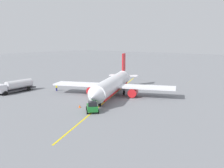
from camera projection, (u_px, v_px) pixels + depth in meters
The scene contains 7 objects.
ground_plane at pixel (112, 96), 63.52m from camera, with size 400.00×400.00×0.00m, color slate.
airplane at pixel (112, 85), 63.52m from camera, with size 30.84×29.93×9.77m.
fuel_tanker at pixel (16, 86), 67.74m from camera, with size 11.15×3.44×3.15m.
pushback_tug at pixel (92, 107), 49.23m from camera, with size 4.02×4.04×2.20m.
refueling_worker at pixel (57, 88), 69.90m from camera, with size 0.63×0.62×1.71m.
safety_cone_nose at pixel (80, 106), 52.56m from camera, with size 0.51×0.51×0.56m, color #F2590F.
taxi_line_marking at pixel (112, 96), 63.52m from camera, with size 62.33×0.30×0.01m, color yellow.
Camera 1 is at (49.03, 38.09, 13.72)m, focal length 41.27 mm.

